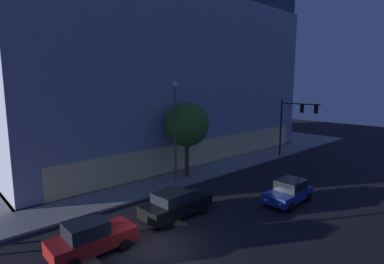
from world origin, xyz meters
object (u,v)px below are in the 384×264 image
car_red (91,237)px  car_black (176,204)px  modern_building (138,70)px  street_lamp_sidewalk (175,120)px  car_blue (289,192)px  sidewalk_tree (187,124)px  traffic_light_far_corner (295,117)px

car_red → car_black: 5.72m
modern_building → street_lamp_sidewalk: modern_building is taller
street_lamp_sidewalk → car_red: street_lamp_sidewalk is taller
modern_building → car_blue: size_ratio=8.61×
car_black → car_blue: car_black is taller
car_blue → sidewalk_tree: bearing=99.2°
modern_building → car_black: modern_building is taller
sidewalk_tree → car_red: size_ratio=1.59×
car_blue → car_red: bearing=166.1°
traffic_light_far_corner → car_red: (-25.13, -3.09, -3.91)m
traffic_light_far_corner → sidewalk_tree: bearing=168.2°
modern_building → street_lamp_sidewalk: size_ratio=4.21×
street_lamp_sidewalk → car_red: 12.14m
car_red → car_blue: size_ratio=1.02×
sidewalk_tree → modern_building: bearing=73.4°
modern_building → car_blue: bearing=-96.7°
car_red → car_blue: bearing=-13.9°
traffic_light_far_corner → car_blue: traffic_light_far_corner is taller
sidewalk_tree → car_black: size_ratio=1.39×
modern_building → car_blue: (-2.78, -23.50, -9.39)m
traffic_light_far_corner → street_lamp_sidewalk: (-15.25, 2.30, 0.64)m
street_lamp_sidewalk → car_red: (-9.88, -5.39, -4.55)m
traffic_light_far_corner → sidewalk_tree: size_ratio=0.97×
traffic_light_far_corner → car_black: size_ratio=1.34×
modern_building → street_lamp_sidewalk: (-6.00, -14.85, -4.82)m
street_lamp_sidewalk → car_red: bearing=-151.4°
car_black → car_red: bearing=-176.4°
traffic_light_far_corner → car_blue: 14.16m
modern_building → car_black: size_ratio=7.34×
street_lamp_sidewalk → car_black: street_lamp_sidewalk is taller
car_red → car_blue: (13.10, -3.25, -0.03)m
modern_building → traffic_light_far_corner: size_ratio=5.46×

